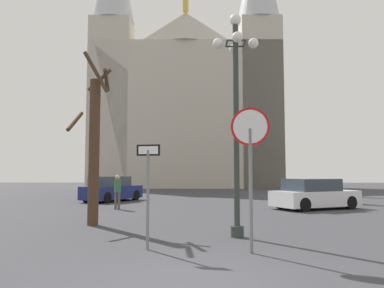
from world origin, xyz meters
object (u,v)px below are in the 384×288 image
object	(u,v)px
one_way_arrow_sign	(148,184)
bare_tree	(94,145)
parked_car_far_navy	(111,190)
pedestrian_walking	(117,189)
cathedral	(186,98)
stop_sign	(250,149)
parked_car_near_white	(314,195)
street_lamp	(236,102)

from	to	relation	value
one_way_arrow_sign	bare_tree	xyz separation A→B (m)	(-2.39, 3.94, 1.21)
parked_car_far_navy	pedestrian_walking	distance (m)	5.26
cathedral	stop_sign	xyz separation A→B (m)	(2.73, -37.28, -8.62)
one_way_arrow_sign	pedestrian_walking	xyz separation A→B (m)	(-2.75, 9.37, -0.50)
parked_car_near_white	stop_sign	bearing A→B (deg)	-113.76
one_way_arrow_sign	street_lamp	world-z (taller)	street_lamp
cathedral	parked_car_near_white	bearing A→B (deg)	-75.25
cathedral	parked_car_near_white	distance (m)	29.93
parked_car_near_white	bare_tree	bearing A→B (deg)	-147.63
bare_tree	pedestrian_walking	distance (m)	5.70
parked_car_near_white	parked_car_far_navy	bearing A→B (deg)	156.90
one_way_arrow_sign	street_lamp	distance (m)	3.59
cathedral	parked_car_near_white	xyz separation A→B (m)	(7.17, -27.21, -10.22)
street_lamp	pedestrian_walking	distance (m)	9.52
stop_sign	bare_tree	xyz separation A→B (m)	(-4.71, 4.28, 0.42)
stop_sign	parked_car_far_navy	size ratio (longest dim) A/B	0.74
stop_sign	bare_tree	distance (m)	6.38
stop_sign	street_lamp	bearing A→B (deg)	92.87
one_way_arrow_sign	bare_tree	bearing A→B (deg)	121.24
bare_tree	pedestrian_walking	xyz separation A→B (m)	(-0.36, 5.43, -1.71)
cathedral	parked_car_far_navy	distance (m)	25.02
stop_sign	parked_car_near_white	size ratio (longest dim) A/B	0.70
cathedral	pedestrian_walking	size ratio (longest dim) A/B	20.66
parked_car_far_navy	one_way_arrow_sign	bearing A→B (deg)	-73.73
parked_car_near_white	cathedral	bearing A→B (deg)	104.75
parked_car_near_white	parked_car_far_navy	distance (m)	11.92
bare_tree	parked_car_far_navy	distance (m)	10.81
pedestrian_walking	bare_tree	bearing A→B (deg)	-86.25
stop_sign	parked_car_near_white	world-z (taller)	stop_sign
one_way_arrow_sign	bare_tree	size ratio (longest dim) A/B	0.42
cathedral	bare_tree	world-z (taller)	cathedral
pedestrian_walking	parked_car_far_navy	bearing A→B (deg)	106.15
cathedral	parked_car_near_white	world-z (taller)	cathedral
stop_sign	street_lamp	distance (m)	2.51
one_way_arrow_sign	parked_car_near_white	bearing A→B (deg)	55.25
parked_car_near_white	pedestrian_walking	size ratio (longest dim) A/B	2.79
street_lamp	pedestrian_walking	size ratio (longest dim) A/B	3.82
cathedral	street_lamp	bearing A→B (deg)	-85.73
one_way_arrow_sign	pedestrian_walking	bearing A→B (deg)	106.33
street_lamp	parked_car_near_white	world-z (taller)	street_lamp
one_way_arrow_sign	parked_car_near_white	xyz separation A→B (m)	(6.76, 9.74, -0.81)
cathedral	parked_car_far_navy	xyz separation A→B (m)	(-3.80, -22.53, -10.19)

